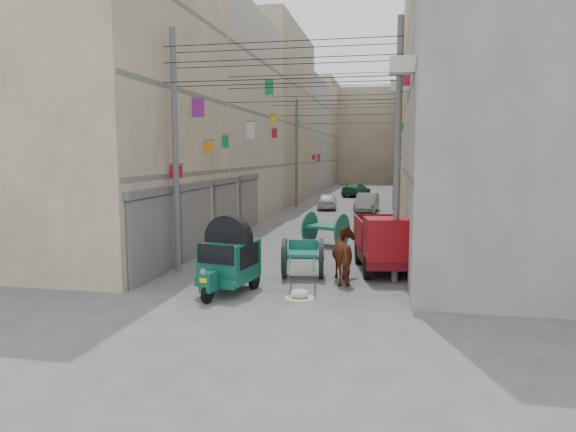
% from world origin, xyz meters
% --- Properties ---
extents(ground, '(140.00, 140.00, 0.00)m').
position_xyz_m(ground, '(0.00, 0.00, 0.00)').
color(ground, '#4C4C4E').
rests_on(ground, ground).
extents(building_row_left, '(8.00, 62.00, 14.00)m').
position_xyz_m(building_row_left, '(-8.00, 34.13, 6.46)').
color(building_row_left, '#C3B994').
rests_on(building_row_left, ground).
extents(building_row_right, '(8.00, 62.00, 14.00)m').
position_xyz_m(building_row_right, '(8.00, 34.13, 6.46)').
color(building_row_right, '#A09A96').
rests_on(building_row_right, ground).
extents(end_cap_building, '(22.00, 10.00, 13.00)m').
position_xyz_m(end_cap_building, '(0.00, 66.00, 6.50)').
color(end_cap_building, '#9E957D').
rests_on(end_cap_building, ground).
extents(shutters_left, '(0.18, 14.40, 2.88)m').
position_xyz_m(shutters_left, '(-3.92, 10.38, 1.49)').
color(shutters_left, '#49484D').
rests_on(shutters_left, ground).
extents(signboards, '(8.22, 40.52, 5.67)m').
position_xyz_m(signboards, '(-0.01, 21.66, 3.43)').
color(signboards, yellow).
rests_on(signboards, ground).
extents(ac_units, '(0.70, 6.55, 3.35)m').
position_xyz_m(ac_units, '(3.65, 7.67, 7.43)').
color(ac_units, beige).
rests_on(ac_units, ground).
extents(utility_poles, '(7.40, 22.20, 8.00)m').
position_xyz_m(utility_poles, '(0.00, 17.00, 4.00)').
color(utility_poles, '#5A5A5C').
rests_on(utility_poles, ground).
extents(overhead_cables, '(7.40, 22.52, 1.12)m').
position_xyz_m(overhead_cables, '(0.00, 14.40, 6.77)').
color(overhead_cables, black).
rests_on(overhead_cables, ground).
extents(auto_rickshaw, '(1.66, 2.49, 1.70)m').
position_xyz_m(auto_rickshaw, '(-1.07, 3.76, 1.00)').
color(auto_rickshaw, black).
rests_on(auto_rickshaw, ground).
extents(tonga_cart, '(1.49, 2.94, 1.27)m').
position_xyz_m(tonga_cart, '(0.71, 5.90, 0.66)').
color(tonga_cart, black).
rests_on(tonga_cart, ground).
extents(mini_truck, '(2.17, 3.72, 1.97)m').
position_xyz_m(mini_truck, '(3.27, 6.91, 0.94)').
color(mini_truck, black).
rests_on(mini_truck, ground).
extents(second_cart, '(2.02, 1.91, 1.44)m').
position_xyz_m(second_cart, '(0.69, 11.80, 0.77)').
color(second_cart, '#166253').
rests_on(second_cart, ground).
extents(feed_sack, '(0.51, 0.41, 0.26)m').
position_xyz_m(feed_sack, '(1.04, 3.53, 0.13)').
color(feed_sack, '#C0B59F').
rests_on(feed_sack, ground).
extents(horse, '(1.43, 2.16, 1.68)m').
position_xyz_m(horse, '(2.16, 5.59, 0.84)').
color(horse, brown).
rests_on(horse, ground).
extents(distant_car_white, '(1.69, 3.52, 1.16)m').
position_xyz_m(distant_car_white, '(-1.11, 26.73, 0.58)').
color(distant_car_white, silver).
rests_on(distant_car_white, ground).
extents(distant_car_grey, '(1.61, 3.96, 1.28)m').
position_xyz_m(distant_car_grey, '(1.78, 25.54, 0.64)').
color(distant_car_grey, slate).
rests_on(distant_car_grey, ground).
extents(distant_car_green, '(2.85, 4.71, 1.28)m').
position_xyz_m(distant_car_green, '(0.11, 38.77, 0.64)').
color(distant_car_green, '#1C532F').
rests_on(distant_car_green, ground).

